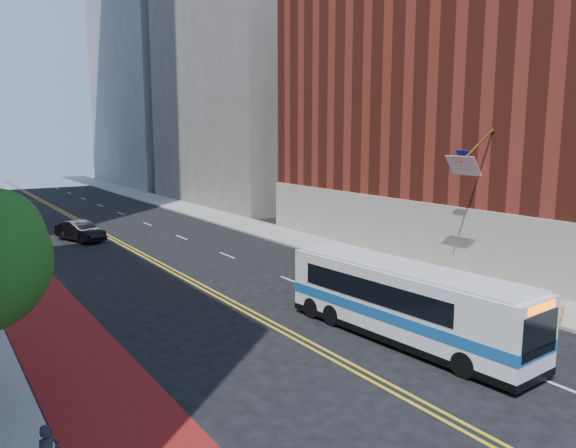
# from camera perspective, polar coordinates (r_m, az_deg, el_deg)

# --- Properties ---
(ground) EXTENTS (160.00, 160.00, 0.00)m
(ground) POSITION_cam_1_polar(r_m,az_deg,el_deg) (18.99, 12.34, -16.94)
(ground) COLOR black
(ground) RESTS_ON ground
(sidewalk_right) EXTENTS (4.00, 140.00, 0.15)m
(sidewalk_right) POSITION_cam_1_polar(r_m,az_deg,el_deg) (49.05, -2.99, -0.43)
(sidewalk_right) COLOR gray
(sidewalk_right) RESTS_ON ground
(bus_lane_paint) EXTENTS (3.60, 140.00, 0.01)m
(bus_lane_paint) POSITION_cam_1_polar(r_m,az_deg,el_deg) (42.80, -26.93, -2.96)
(bus_lane_paint) COLOR #61130D
(bus_lane_paint) RESTS_ON ground
(center_line_inner) EXTENTS (0.14, 140.00, 0.01)m
(center_line_inner) POSITION_cam_1_polar(r_m,az_deg,el_deg) (44.30, -16.72, -1.96)
(center_line_inner) COLOR gold
(center_line_inner) RESTS_ON ground
(center_line_outer) EXTENTS (0.14, 140.00, 0.01)m
(center_line_outer) POSITION_cam_1_polar(r_m,az_deg,el_deg) (44.40, -16.28, -1.91)
(center_line_outer) COLOR gold
(center_line_outer) RESTS_ON ground
(lane_dashes) EXTENTS (0.14, 98.20, 0.01)m
(lane_dashes) POSITION_cam_1_polar(r_m,az_deg,el_deg) (53.30, -14.08, 0.01)
(lane_dashes) COLOR silver
(lane_dashes) RESTS_ON ground
(brick_building) EXTENTS (18.73, 36.00, 22.00)m
(brick_building) POSITION_cam_1_polar(r_m,az_deg,el_deg) (41.82, 22.48, 12.20)
(brick_building) COLOR maroon
(brick_building) RESTS_ON ground
(midrise_right_near) EXTENTS (18.00, 26.00, 40.00)m
(midrise_right_near) POSITION_cam_1_polar(r_m,az_deg,el_deg) (70.42, -2.79, 18.80)
(midrise_right_near) COLOR slate
(midrise_right_near) RESTS_ON ground
(midrise_right_far) EXTENTS (20.00, 28.00, 55.00)m
(midrise_right_far) POSITION_cam_1_polar(r_m,az_deg,el_deg) (98.73, -11.76, 20.28)
(midrise_right_far) COLOR gray
(midrise_right_far) RESTS_ON ground
(construction_barriers) EXTENTS (1.42, 10.91, 1.00)m
(construction_barriers) POSITION_cam_1_polar(r_m,az_deg,el_deg) (27.78, 21.34, -7.36)
(construction_barriers) COLOR orange
(construction_barriers) RESTS_ON ground
(transit_bus) EXTENTS (3.33, 11.36, 3.08)m
(transit_bus) POSITION_cam_1_polar(r_m,az_deg,el_deg) (23.25, 11.61, -7.72)
(transit_bus) COLOR silver
(transit_bus) RESTS_ON ground
(car_a) EXTENTS (3.30, 5.07, 1.60)m
(car_a) POSITION_cam_1_polar(r_m,az_deg,el_deg) (40.38, -26.74, -2.47)
(car_a) COLOR black
(car_a) RESTS_ON ground
(car_b) EXTENTS (3.09, 5.00, 1.56)m
(car_b) POSITION_cam_1_polar(r_m,az_deg,el_deg) (46.42, -20.35, -0.67)
(car_b) COLOR black
(car_b) RESTS_ON ground
(car_c) EXTENTS (2.57, 4.72, 1.30)m
(car_c) POSITION_cam_1_polar(r_m,az_deg,el_deg) (51.78, -26.57, -0.24)
(car_c) COLOR black
(car_c) RESTS_ON ground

